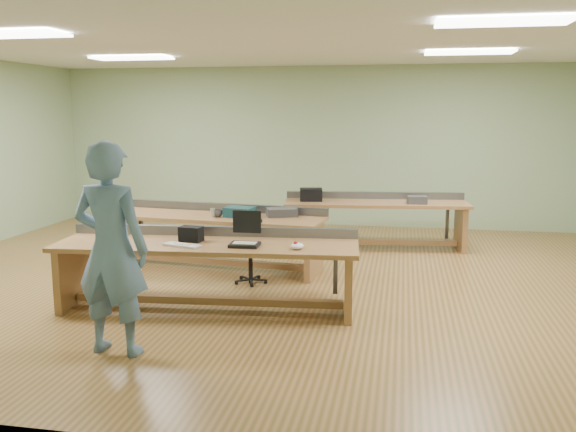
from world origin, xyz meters
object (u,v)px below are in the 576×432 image
at_px(workbench_front, 208,259).
at_px(laptop_base, 245,245).
at_px(parts_bin_teal, 240,212).
at_px(drinks_can, 213,213).
at_px(workbench_mid, 212,228).
at_px(parts_bin_grey, 282,212).
at_px(task_chair, 250,260).
at_px(mug, 218,213).
at_px(person, 111,249).
at_px(camera_bag, 191,234).
at_px(workbench_back, 376,213).

xyz_separation_m(workbench_front, laptop_base, (0.45, -0.12, 0.20)).
bearing_deg(parts_bin_teal, drinks_can, -165.29).
bearing_deg(workbench_mid, parts_bin_grey, 9.50).
distance_m(workbench_front, task_chair, 1.15).
height_order(workbench_front, parts_bin_grey, same).
bearing_deg(task_chair, workbench_mid, 116.59).
relative_size(task_chair, drinks_can, 6.70).
height_order(parts_bin_teal, mug, parts_bin_teal).
height_order(person, mug, person).
height_order(workbench_mid, mug, workbench_mid).
distance_m(workbench_mid, person, 3.12).
relative_size(workbench_front, camera_bag, 13.78).
distance_m(workbench_back, person, 5.24).
relative_size(workbench_back, task_chair, 3.73).
bearing_deg(person, camera_bag, -95.27).
relative_size(workbench_mid, workbench_back, 1.09).
bearing_deg(drinks_can, workbench_back, 41.37).
relative_size(workbench_front, laptop_base, 10.86).
distance_m(parts_bin_grey, drinks_can, 0.94).
bearing_deg(laptop_base, person, -127.29).
bearing_deg(parts_bin_teal, workbench_front, -87.24).
relative_size(person, laptop_base, 6.22).
height_order(laptop_base, drinks_can, drinks_can).
relative_size(laptop_base, parts_bin_teal, 0.82).
bearing_deg(workbench_front, person, -112.54).
bearing_deg(task_chair, camera_bag, -131.00).
height_order(camera_bag, parts_bin_teal, camera_bag).
height_order(person, camera_bag, person).
distance_m(parts_bin_teal, parts_bin_grey, 0.58).
distance_m(mug, drinks_can, 0.07).
xyz_separation_m(workbench_front, task_chair, (0.20, 1.10, -0.28)).
bearing_deg(parts_bin_teal, parts_bin_grey, 14.43).
bearing_deg(person, laptop_base, -120.61).
distance_m(workbench_back, mug, 2.75).
bearing_deg(workbench_front, workbench_back, 58.94).
xyz_separation_m(workbench_mid, camera_bag, (0.31, -1.72, 0.27)).
xyz_separation_m(workbench_front, camera_bag, (-0.19, 0.01, 0.27)).
bearing_deg(task_chair, parts_bin_teal, 95.88).
xyz_separation_m(person, task_chair, (0.64, 2.47, -0.67)).
bearing_deg(drinks_can, parts_bin_grey, 14.54).
height_order(camera_bag, drinks_can, camera_bag).
distance_m(workbench_front, camera_bag, 0.33).
relative_size(workbench_back, laptop_base, 9.52).
bearing_deg(workbench_front, mug, 98.18).
bearing_deg(laptop_base, mug, 114.01).
height_order(parts_bin_grey, drinks_can, drinks_can).
bearing_deg(task_chair, workbench_front, -121.73).
xyz_separation_m(person, laptop_base, (0.89, 1.25, -0.20)).
relative_size(laptop_base, mug, 2.55).
height_order(workbench_front, laptop_base, workbench_front).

